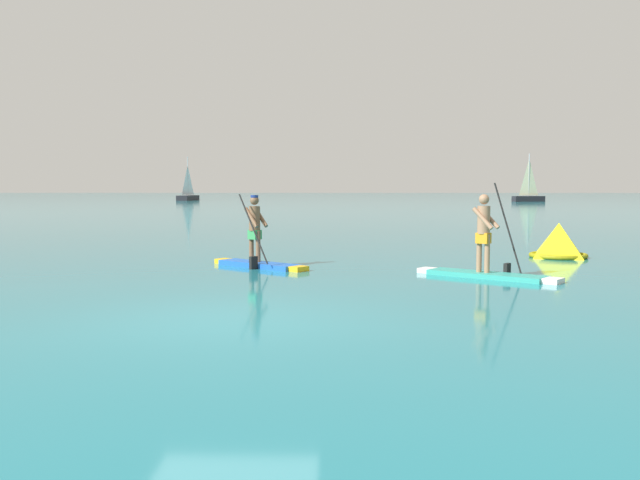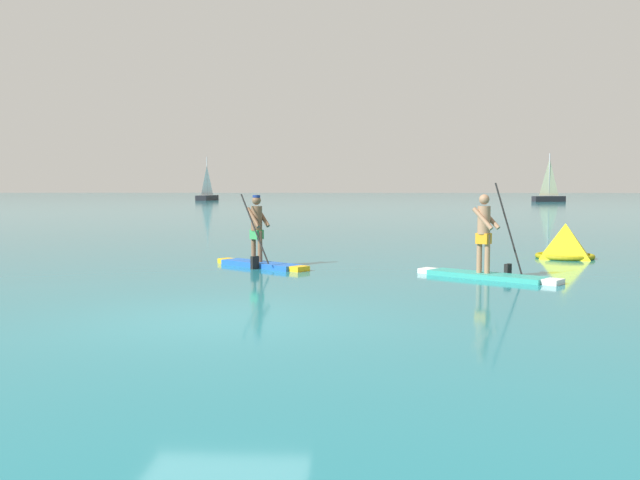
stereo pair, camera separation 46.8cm
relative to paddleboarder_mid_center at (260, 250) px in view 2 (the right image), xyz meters
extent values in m
plane|color=#1E727F|center=(0.33, -6.45, -0.39)|extent=(440.00, 440.00, 0.00)
cube|color=blue|center=(0.03, -0.01, -0.34)|extent=(2.09, 1.86, 0.11)
cube|color=yellow|center=(1.01, -0.82, -0.34)|extent=(0.47, 0.48, 0.11)
cube|color=yellow|center=(-0.94, 0.79, -0.34)|extent=(0.43, 0.44, 0.11)
cylinder|color=brown|center=(0.01, 0.01, 0.09)|extent=(0.11, 0.11, 0.73)
cylinder|color=brown|center=(-0.17, 0.15, 0.09)|extent=(0.11, 0.11, 0.73)
cube|color=#338C4C|center=(-0.08, 0.08, 0.36)|extent=(0.34, 0.34, 0.22)
cylinder|color=brown|center=(-0.08, 0.08, 0.74)|extent=(0.26, 0.26, 0.58)
sphere|color=brown|center=(-0.08, 0.08, 1.16)|extent=(0.21, 0.21, 0.21)
cylinder|color=navy|center=(-0.08, 0.08, 1.26)|extent=(0.18, 0.18, 0.06)
cylinder|color=brown|center=(0.06, 0.16, 0.77)|extent=(0.39, 0.36, 0.50)
cylinder|color=brown|center=(-0.14, -0.07, 0.77)|extent=(0.39, 0.36, 0.50)
cylinder|color=black|center=(-0.05, -0.44, 0.54)|extent=(0.75, 0.66, 1.57)
cube|color=black|center=(-0.05, -0.44, -0.26)|extent=(0.19, 0.21, 0.32)
cube|color=teal|center=(4.95, -1.81, -0.34)|extent=(2.35, 2.00, 0.10)
cube|color=white|center=(6.06, -2.66, -0.34)|extent=(0.51, 0.54, 0.10)
cube|color=white|center=(3.84, -0.96, -0.34)|extent=(0.47, 0.49, 0.10)
cylinder|color=#997051|center=(4.96, -1.82, 0.11)|extent=(0.11, 0.11, 0.80)
cylinder|color=#997051|center=(4.81, -1.71, 0.11)|extent=(0.11, 0.11, 0.80)
cube|color=orange|center=(4.88, -1.76, 0.42)|extent=(0.34, 0.33, 0.22)
cylinder|color=#997051|center=(4.88, -1.76, 0.80)|extent=(0.26, 0.26, 0.58)
sphere|color=#997051|center=(4.88, -1.76, 1.22)|extent=(0.21, 0.21, 0.21)
cylinder|color=#997051|center=(5.02, -1.67, 0.84)|extent=(0.41, 0.36, 0.49)
cylinder|color=#997051|center=(4.83, -1.91, 0.84)|extent=(0.41, 0.36, 0.49)
cylinder|color=black|center=(5.41, -1.64, 0.61)|extent=(0.54, 0.43, 1.92)
cube|color=black|center=(5.41, -1.64, -0.27)|extent=(0.18, 0.21, 0.32)
pyramid|color=yellow|center=(7.74, 2.43, 0.07)|extent=(1.71, 1.71, 0.92)
torus|color=olive|center=(7.74, 2.43, -0.33)|extent=(1.51, 1.51, 0.12)
cube|color=black|center=(-19.37, 82.59, -0.04)|extent=(2.07, 6.20, 0.71)
cylinder|color=#B2B2B7|center=(-19.37, 82.59, 3.02)|extent=(0.12, 0.12, 5.41)
pyramid|color=white|center=(-19.37, 82.59, 2.49)|extent=(0.72, 2.68, 4.14)
cube|color=black|center=(26.51, 75.42, -0.04)|extent=(4.49, 2.39, 0.72)
cylinder|color=#B2B2B7|center=(26.51, 75.42, 3.05)|extent=(0.12, 0.12, 5.46)
pyramid|color=beige|center=(26.51, 75.42, 2.79)|extent=(1.92, 0.65, 4.73)
camera|label=1|loc=(1.88, -16.32, 1.47)|focal=39.47mm
camera|label=2|loc=(2.35, -16.30, 1.47)|focal=39.47mm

